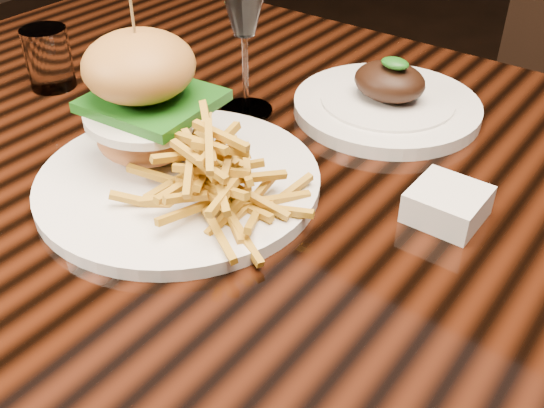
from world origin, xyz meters
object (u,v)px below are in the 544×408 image
Objects in this scene: dining_table at (353,249)px; burger_plate at (173,142)px; wine_glass at (244,3)px; far_dish at (387,102)px.

dining_table is 5.03× the size of burger_plate.
burger_plate reaches higher than dining_table.
wine_glass is at bearing 112.07° from burger_plate.
wine_glass is at bearing 159.88° from dining_table.
dining_table is 7.94× the size of wine_glass.
wine_glass is at bearing -144.38° from far_dish.
dining_table is at bearing -69.94° from far_dish.
far_dish is (-0.07, 0.19, 0.09)m from dining_table.
far_dish is (0.15, 0.11, -0.13)m from wine_glass.
burger_plate is 0.21m from wine_glass.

